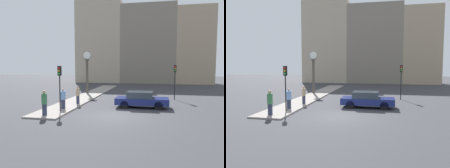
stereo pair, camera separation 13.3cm
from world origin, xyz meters
TOP-DOWN VIEW (x-y plane):
  - ground_plane at (0.00, 0.00)m, footprint 120.00×120.00m
  - sidewalk_corner at (-5.02, 10.02)m, footprint 2.55×24.04m
  - building_row at (-0.37, 30.47)m, footprint 27.46×5.00m
  - sedan_car at (1.64, 3.62)m, footprint 4.56×1.82m
  - traffic_light_near at (-4.51, 0.46)m, footprint 0.26×0.24m
  - traffic_light_far at (4.86, 8.72)m, footprint 0.26×0.24m
  - street_clock at (-5.74, 11.25)m, footprint 1.05×0.41m
  - pedestrian_blue_stripe at (-4.66, 1.34)m, footprint 0.42×0.42m
  - pedestrian_tan_coat at (-4.25, 3.75)m, footprint 0.35×0.35m
  - pedestrian_green_hoodie at (-4.99, -1.14)m, footprint 0.39×0.39m

SIDE VIEW (x-z plane):
  - ground_plane at x=0.00m, z-range 0.00..0.00m
  - sidewalk_corner at x=-5.02m, z-range 0.00..0.11m
  - sedan_car at x=1.64m, z-range 0.02..1.42m
  - pedestrian_blue_stripe at x=-4.66m, z-range 0.10..1.76m
  - pedestrian_tan_coat at x=-4.25m, z-range 0.12..1.77m
  - pedestrian_green_hoodie at x=-4.99m, z-range 0.11..1.93m
  - traffic_light_near at x=-4.51m, z-range 0.89..4.42m
  - traffic_light_far at x=4.86m, z-range 0.81..4.53m
  - street_clock at x=-5.74m, z-range 0.13..5.49m
  - building_row at x=-0.37m, z-range -0.48..16.44m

